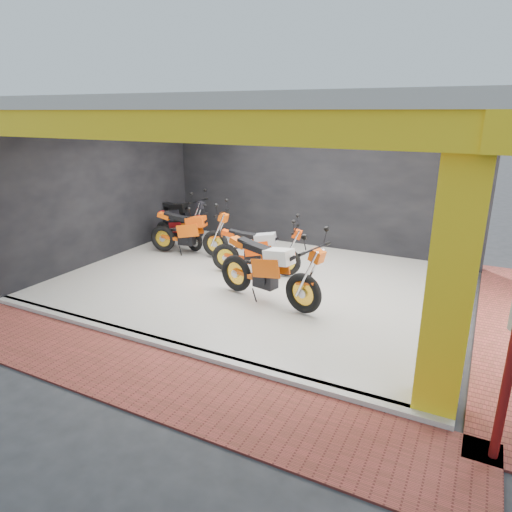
# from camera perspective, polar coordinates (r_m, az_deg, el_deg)

# --- Properties ---
(ground) EXTENTS (80.00, 80.00, 0.00)m
(ground) POSITION_cam_1_polar(r_m,az_deg,el_deg) (7.96, -5.95, -8.36)
(ground) COLOR #2D2D30
(ground) RESTS_ON ground
(showroom_floor) EXTENTS (8.00, 6.00, 0.10)m
(showroom_floor) POSITION_cam_1_polar(r_m,az_deg,el_deg) (9.54, 0.57, -3.42)
(showroom_floor) COLOR white
(showroom_floor) RESTS_ON ground
(showroom_ceiling) EXTENTS (8.40, 6.40, 0.20)m
(showroom_ceiling) POSITION_cam_1_polar(r_m,az_deg,el_deg) (8.90, 0.64, 18.44)
(showroom_ceiling) COLOR beige
(showroom_ceiling) RESTS_ON corner_column
(back_wall) EXTENTS (8.20, 0.20, 3.50)m
(back_wall) POSITION_cam_1_polar(r_m,az_deg,el_deg) (11.88, 7.38, 9.16)
(back_wall) COLOR black
(back_wall) RESTS_ON ground
(left_wall) EXTENTS (0.20, 6.20, 3.50)m
(left_wall) POSITION_cam_1_polar(r_m,az_deg,el_deg) (11.47, -18.25, 8.12)
(left_wall) COLOR black
(left_wall) RESTS_ON ground
(corner_column) EXTENTS (0.50, 0.50, 3.50)m
(corner_column) POSITION_cam_1_polar(r_m,az_deg,el_deg) (5.50, 23.37, -2.23)
(corner_column) COLOR yellow
(corner_column) RESTS_ON ground
(header_beam_front) EXTENTS (8.40, 0.30, 0.40)m
(header_beam_front) POSITION_cam_1_polar(r_m,az_deg,el_deg) (6.36, -12.01, 15.66)
(header_beam_front) COLOR yellow
(header_beam_front) RESTS_ON corner_column
(header_beam_right) EXTENTS (0.30, 6.40, 0.40)m
(header_beam_right) POSITION_cam_1_polar(r_m,az_deg,el_deg) (7.96, 28.28, 14.35)
(header_beam_right) COLOR yellow
(header_beam_right) RESTS_ON corner_column
(floor_kerb) EXTENTS (8.00, 0.20, 0.10)m
(floor_kerb) POSITION_cam_1_polar(r_m,az_deg,el_deg) (7.21, -10.44, -11.09)
(floor_kerb) COLOR white
(floor_kerb) RESTS_ON ground
(paver_front) EXTENTS (9.00, 1.40, 0.03)m
(paver_front) POSITION_cam_1_polar(r_m,az_deg,el_deg) (6.72, -14.55, -14.05)
(paver_front) COLOR #9D3C33
(paver_front) RESTS_ON ground
(moto_hero) EXTENTS (2.55, 1.41, 1.48)m
(moto_hero) POSITION_cam_1_polar(r_m,az_deg,el_deg) (7.80, 6.01, -2.25)
(moto_hero) COLOR #D94E09
(moto_hero) RESTS_ON showroom_floor
(moto_row_a) EXTENTS (2.20, 1.23, 1.27)m
(moto_row_a) POSITION_cam_1_polar(r_m,az_deg,el_deg) (9.59, 3.86, 0.97)
(moto_row_a) COLOR #DE3E09
(moto_row_a) RESTS_ON showroom_floor
(moto_row_b) EXTENTS (1.99, 1.13, 1.15)m
(moto_row_b) POSITION_cam_1_polar(r_m,az_deg,el_deg) (11.43, -7.80, 3.30)
(moto_row_b) COLOR red
(moto_row_b) RESTS_ON showroom_floor
(moto_row_c) EXTENTS (2.29, 1.11, 1.34)m
(moto_row_c) POSITION_cam_1_polar(r_m,az_deg,el_deg) (10.86, -5.14, 3.15)
(moto_row_c) COLOR #FE5A0A
(moto_row_c) RESTS_ON showroom_floor
(moto_row_d) EXTENTS (2.22, 0.92, 1.33)m
(moto_row_d) POSITION_cam_1_polar(r_m,az_deg,el_deg) (12.44, -7.79, 4.91)
(moto_row_d) COLOR black
(moto_row_d) RESTS_ON showroom_floor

